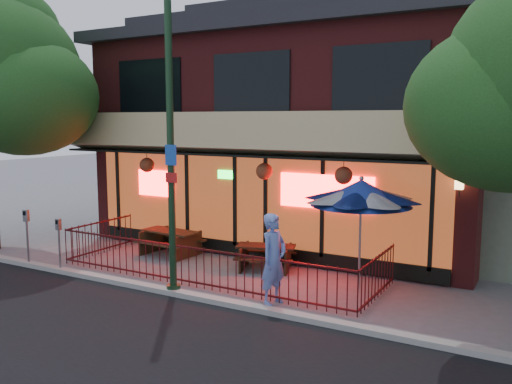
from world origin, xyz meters
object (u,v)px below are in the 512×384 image
at_px(street_light, 171,157).
at_px(parking_meter_far, 27,228).
at_px(picnic_table_right, 266,254).
at_px(pedestrian, 274,259).
at_px(patio_umbrella, 361,193).
at_px(parking_meter_near, 59,236).
at_px(picnic_table_left, 170,239).

bearing_deg(street_light, parking_meter_far, -179.10).
relative_size(picnic_table_right, parking_meter_far, 1.18).
bearing_deg(parking_meter_far, pedestrian, 4.58).
bearing_deg(picnic_table_right, patio_umbrella, -7.19).
relative_size(picnic_table_right, parking_meter_near, 1.29).
distance_m(picnic_table_right, pedestrian, 2.77).
bearing_deg(parking_meter_far, picnic_table_right, 26.36).
relative_size(picnic_table_right, patio_umbrella, 0.69).
distance_m(patio_umbrella, parking_meter_near, 7.80).
bearing_deg(parking_meter_far, parking_meter_near, 0.00).
relative_size(picnic_table_left, pedestrian, 0.91).
height_order(patio_umbrella, parking_meter_far, patio_umbrella).
relative_size(picnic_table_left, picnic_table_right, 0.98).
relative_size(street_light, patio_umbrella, 2.61).
distance_m(pedestrian, parking_meter_far, 7.27).
relative_size(picnic_table_left, patio_umbrella, 0.67).
bearing_deg(street_light, pedestrian, 12.15).
distance_m(picnic_table_left, pedestrian, 5.20).
distance_m(street_light, parking_meter_far, 5.34).
xyz_separation_m(patio_umbrella, parking_meter_near, (-7.26, -2.54, -1.32)).
bearing_deg(street_light, patio_umbrella, 34.40).
height_order(parking_meter_near, parking_meter_far, parking_meter_far).
relative_size(pedestrian, parking_meter_far, 1.27).
bearing_deg(pedestrian, patio_umbrella, -22.57).
bearing_deg(patio_umbrella, picnic_table_left, 176.70).
xyz_separation_m(street_light, picnic_table_right, (0.90, 2.80, -2.72)).
bearing_deg(pedestrian, street_light, 112.34).
distance_m(picnic_table_left, patio_umbrella, 6.17).
distance_m(street_light, patio_umbrella, 4.44).
relative_size(street_light, parking_meter_near, 4.92).
height_order(patio_umbrella, pedestrian, patio_umbrella).
height_order(picnic_table_right, pedestrian, pedestrian).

